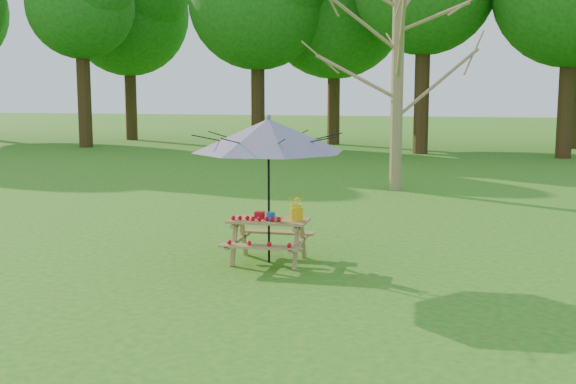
# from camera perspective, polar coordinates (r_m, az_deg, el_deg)

# --- Properties ---
(picnic_table) EXTENTS (1.20, 1.32, 0.67)m
(picnic_table) POSITION_cam_1_polar(r_m,az_deg,el_deg) (11.07, -1.52, -3.91)
(picnic_table) COLOR olive
(picnic_table) RESTS_ON ground
(patio_umbrella) EXTENTS (2.98, 2.98, 2.26)m
(patio_umbrella) POSITION_cam_1_polar(r_m,az_deg,el_deg) (10.85, -1.55, 4.49)
(patio_umbrella) COLOR black
(patio_umbrella) RESTS_ON ground
(produce_bins) EXTENTS (0.36, 0.44, 0.13)m
(produce_bins) POSITION_cam_1_polar(r_m,az_deg,el_deg) (11.03, -1.67, -1.87)
(produce_bins) COLOR red
(produce_bins) RESTS_ON picnic_table
(tomatoes_row) EXTENTS (0.77, 0.13, 0.07)m
(tomatoes_row) POSITION_cam_1_polar(r_m,az_deg,el_deg) (10.87, -2.53, -2.12)
(tomatoes_row) COLOR red
(tomatoes_row) RESTS_ON picnic_table
(flower_bucket) EXTENTS (0.27, 0.24, 0.42)m
(flower_bucket) POSITION_cam_1_polar(r_m,az_deg,el_deg) (10.85, 0.70, -1.12)
(flower_bucket) COLOR #FFB20D
(flower_bucket) RESTS_ON picnic_table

